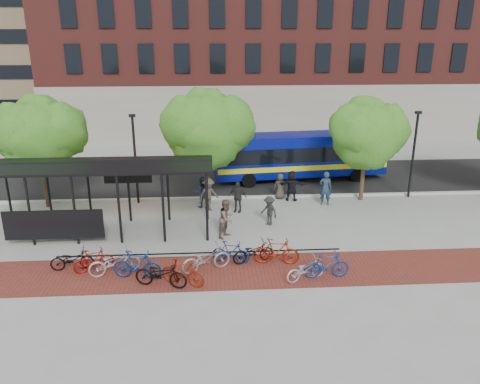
{
  "coord_description": "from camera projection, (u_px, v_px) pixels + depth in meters",
  "views": [
    {
      "loc": [
        -2.77,
        -22.13,
        9.28
      ],
      "look_at": [
        -1.31,
        0.44,
        1.6
      ],
      "focal_mm": 35.0,
      "sensor_mm": 36.0,
      "label": 1
    }
  ],
  "objects": [
    {
      "name": "bus_shelter",
      "position": [
        98.0,
        173.0,
        22.15
      ],
      "size": [
        10.6,
        3.07,
        3.6
      ],
      "color": "black",
      "rests_on": "ground"
    },
    {
      "name": "tree_a",
      "position": [
        40.0,
        132.0,
        25.14
      ],
      "size": [
        4.9,
        4.0,
        6.18
      ],
      "color": "#382619",
      "rests_on": "ground"
    },
    {
      "name": "brick_strip",
      "position": [
        232.0,
        271.0,
        19.21
      ],
      "size": [
        24.0,
        3.0,
        0.01
      ],
      "primitive_type": "cube",
      "color": "maroon",
      "rests_on": "ground"
    },
    {
      "name": "bike_3",
      "position": [
        137.0,
        265.0,
        18.52
      ],
      "size": [
        2.04,
        0.88,
        1.19
      ],
      "primitive_type": "imported",
      "rotation": [
        0.0,
        0.0,
        1.4
      ],
      "color": "navy",
      "rests_on": "ground"
    },
    {
      "name": "pedestrian_4",
      "position": [
        237.0,
        197.0,
        25.4
      ],
      "size": [
        1.1,
        0.76,
        1.74
      ],
      "primitive_type": "imported",
      "rotation": [
        0.0,
        0.0,
        5.92
      ],
      "color": "#2B2B2B",
      "rests_on": "ground"
    },
    {
      "name": "pedestrian_9",
      "position": [
        269.0,
        211.0,
        23.67
      ],
      "size": [
        1.08,
        1.12,
        1.53
      ],
      "primitive_type": "imported",
      "rotation": [
        0.0,
        0.0,
        5.44
      ],
      "color": "#252525",
      "rests_on": "ground"
    },
    {
      "name": "lamp_post_right",
      "position": [
        414.0,
        152.0,
        27.13
      ],
      "size": [
        0.35,
        0.2,
        5.12
      ],
      "color": "black",
      "rests_on": "ground"
    },
    {
      "name": "tree_b",
      "position": [
        208.0,
        126.0,
        25.62
      ],
      "size": [
        5.15,
        4.2,
        6.47
      ],
      "color": "#382619",
      "rests_on": "ground"
    },
    {
      "name": "pedestrian_5",
      "position": [
        292.0,
        186.0,
        27.13
      ],
      "size": [
        1.75,
        0.92,
        1.8
      ],
      "primitive_type": "imported",
      "rotation": [
        0.0,
        0.0,
        2.9
      ],
      "color": "black",
      "rests_on": "ground"
    },
    {
      "name": "pedestrian_6",
      "position": [
        280.0,
        186.0,
        27.49
      ],
      "size": [
        0.75,
        0.49,
        1.52
      ],
      "primitive_type": "imported",
      "rotation": [
        0.0,
        0.0,
        3.15
      ],
      "color": "#38312D",
      "rests_on": "ground"
    },
    {
      "name": "bike_11",
      "position": [
        326.0,
        265.0,
        18.57
      ],
      "size": [
        1.88,
        0.62,
        1.12
      ],
      "primitive_type": "imported",
      "rotation": [
        0.0,
        0.0,
        1.62
      ],
      "color": "navy",
      "rests_on": "ground"
    },
    {
      "name": "bike_5",
      "position": [
        183.0,
        272.0,
        18.01
      ],
      "size": [
        1.9,
        1.23,
        1.11
      ],
      "primitive_type": "imported",
      "rotation": [
        0.0,
        0.0,
        1.15
      ],
      "color": "maroon",
      "rests_on": "ground"
    },
    {
      "name": "bike_6",
      "position": [
        206.0,
        259.0,
        19.12
      ],
      "size": [
        2.21,
        1.46,
        1.1
      ],
      "primitive_type": "imported",
      "rotation": [
        0.0,
        0.0,
        1.95
      ],
      "color": "#9E9EA0",
      "rests_on": "ground"
    },
    {
      "name": "pedestrian_3",
      "position": [
        209.0,
        195.0,
        25.54
      ],
      "size": [
        1.39,
        1.21,
        1.86
      ],
      "primitive_type": "imported",
      "rotation": [
        0.0,
        0.0,
        0.54
      ],
      "color": "#4D4139",
      "rests_on": "ground"
    },
    {
      "name": "bike_2",
      "position": [
        114.0,
        262.0,
        18.85
      ],
      "size": [
        2.19,
        1.36,
        1.09
      ],
      "primitive_type": "imported",
      "rotation": [
        0.0,
        0.0,
        1.9
      ],
      "color": "#A5A5A7",
      "rests_on": "ground"
    },
    {
      "name": "bike_0",
      "position": [
        72.0,
        260.0,
        19.24
      ],
      "size": [
        1.8,
        0.79,
        0.92
      ],
      "primitive_type": "imported",
      "rotation": [
        0.0,
        0.0,
        1.68
      ],
      "color": "black",
      "rests_on": "ground"
    },
    {
      "name": "bike_7",
      "position": [
        231.0,
        252.0,
        19.82
      ],
      "size": [
        1.7,
        0.89,
        0.98
      ],
      "primitive_type": "imported",
      "rotation": [
        0.0,
        0.0,
        1.3
      ],
      "color": "navy",
      "rests_on": "ground"
    },
    {
      "name": "pedestrian_2",
      "position": [
        202.0,
        192.0,
        26.09
      ],
      "size": [
        1.01,
        0.87,
        1.8
      ],
      "primitive_type": "imported",
      "rotation": [
        0.0,
        0.0,
        3.39
      ],
      "color": "navy",
      "rests_on": "ground"
    },
    {
      "name": "pedestrian_8",
      "position": [
        227.0,
        218.0,
        22.21
      ],
      "size": [
        1.12,
        1.17,
        1.9
      ],
      "primitive_type": "imported",
      "rotation": [
        0.0,
        0.0,
        0.96
      ],
      "color": "brown",
      "rests_on": "ground"
    },
    {
      "name": "bike_10",
      "position": [
        306.0,
        269.0,
        18.44
      ],
      "size": [
        1.87,
        1.25,
        0.93
      ],
      "primitive_type": "imported",
      "rotation": [
        0.0,
        0.0,
        1.96
      ],
      "color": "#B1B2B4",
      "rests_on": "ground"
    },
    {
      "name": "bike_4",
      "position": [
        161.0,
        274.0,
        17.91
      ],
      "size": [
        2.21,
        1.25,
        1.1
      ],
      "primitive_type": "imported",
      "rotation": [
        0.0,
        0.0,
        1.3
      ],
      "color": "black",
      "rests_on": "ground"
    },
    {
      "name": "lamp_post_left",
      "position": [
        135.0,
        157.0,
        26.15
      ],
      "size": [
        0.35,
        0.2,
        5.12
      ],
      "color": "black",
      "rests_on": "ground"
    },
    {
      "name": "tree_c",
      "position": [
        368.0,
        131.0,
        26.29
      ],
      "size": [
        4.66,
        3.8,
        5.92
      ],
      "color": "#382619",
      "rests_on": "ground"
    },
    {
      "name": "curb",
      "position": [
        258.0,
        197.0,
        27.82
      ],
      "size": [
        160.0,
        0.25,
        0.12
      ],
      "primitive_type": "cube",
      "color": "#B7B7B2",
      "rests_on": "ground"
    },
    {
      "name": "ground",
      "position": [
        266.0,
        224.0,
        24.06
      ],
      "size": [
        160.0,
        160.0,
        0.0
      ],
      "primitive_type": "plane",
      "color": "#9E9E99",
      "rests_on": "ground"
    },
    {
      "name": "building_brick",
      "position": [
        338.0,
        26.0,
        46.02
      ],
      "size": [
        55.0,
        14.0,
        20.0
      ],
      "primitive_type": "cube",
      "color": "maroon",
      "rests_on": "ground"
    },
    {
      "name": "bike_9",
      "position": [
        277.0,
        251.0,
        19.69
      ],
      "size": [
        1.97,
        0.81,
        1.15
      ],
      "primitive_type": "imported",
      "rotation": [
        0.0,
        0.0,
        1.43
      ],
      "color": "#98230D",
      "rests_on": "ground"
    },
    {
      "name": "bus",
      "position": [
        300.0,
        154.0,
        30.89
      ],
      "size": [
        11.52,
        3.63,
        3.06
      ],
      "rotation": [
        0.0,
        0.0,
        0.1
      ],
      "color": "#071385",
      "rests_on": "ground"
    },
    {
      "name": "pedestrian_7",
      "position": [
        325.0,
        188.0,
        26.45
      ],
      "size": [
        0.77,
        0.57,
        1.96
      ],
      "primitive_type": "imported",
      "rotation": [
        0.0,
        0.0,
        3.0
      ],
      "color": "#1E3047",
      "rests_on": "ground"
    },
    {
      "name": "bike_rack_rail",
      "position": [
        201.0,
        262.0,
        19.99
      ],
      "size": [
        12.0,
        0.05,
        0.95
      ],
      "primitive_type": "cube",
      "color": "black",
      "rests_on": "ground"
    },
    {
      "name": "bike_1",
      "position": [
        93.0,
        260.0,
        19.11
      ],
      "size": [
        1.69,
        1.09,
        0.99
      ],
      "primitive_type": "imported",
      "rotation": [
        0.0,
        0.0,
        1.99
      ],
      "color": "maroon",
      "rests_on": "ground"
    },
    {
      "name": "bike_8",
      "position": [
        253.0,
        252.0,
        19.86
      ],
      "size": [
        1.93,
        1.11,
        0.96
      ],
      "primitive_type": "imported",
      "rotation": [
        0.0,
        0.0,
        1.85
      ],
      "color": "black",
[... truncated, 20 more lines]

